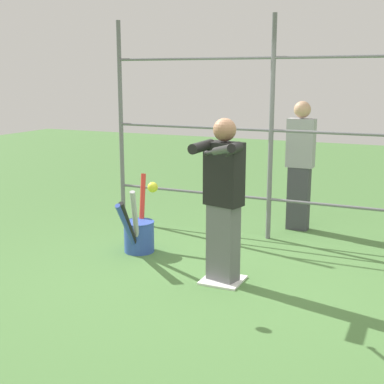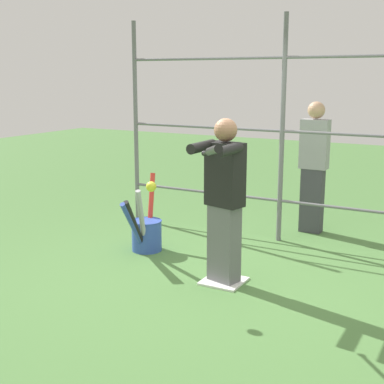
{
  "view_description": "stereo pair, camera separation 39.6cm",
  "coord_description": "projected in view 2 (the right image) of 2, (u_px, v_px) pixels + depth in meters",
  "views": [
    {
      "loc": [
        -1.82,
        4.77,
        2.04
      ],
      "look_at": [
        0.24,
        0.23,
        0.95
      ],
      "focal_mm": 50.0,
      "sensor_mm": 36.0,
      "label": 1
    },
    {
      "loc": [
        -2.17,
        4.59,
        2.04
      ],
      "look_at": [
        0.24,
        0.23,
        0.95
      ],
      "focal_mm": 50.0,
      "sensor_mm": 36.0,
      "label": 2
    }
  ],
  "objects": [
    {
      "name": "baseball_bat_swinging",
      "position": [
        212.0,
        151.0,
        4.17
      ],
      "size": [
        0.56,
        0.78,
        0.22
      ],
      "color": "black"
    },
    {
      "name": "home_plate",
      "position": [
        224.0,
        281.0,
        5.39
      ],
      "size": [
        0.4,
        0.4,
        0.02
      ],
      "color": "white",
      "rests_on": "ground"
    },
    {
      "name": "batter",
      "position": [
        224.0,
        196.0,
        5.19
      ],
      "size": [
        0.41,
        0.62,
        1.65
      ],
      "color": "slate",
      "rests_on": "ground"
    },
    {
      "name": "fence_backstop",
      "position": [
        282.0,
        131.0,
        6.46
      ],
      "size": [
        4.36,
        0.06,
        2.76
      ],
      "color": "slate",
      "rests_on": "ground"
    },
    {
      "name": "bystander_behind_fence",
      "position": [
        314.0,
        165.0,
        6.95
      ],
      "size": [
        0.36,
        0.22,
        1.72
      ],
      "color": "#3F3F47",
      "rests_on": "ground"
    },
    {
      "name": "softball_in_flight",
      "position": [
        151.0,
        187.0,
        4.9
      ],
      "size": [
        0.1,
        0.1,
        0.1
      ],
      "color": "yellow"
    },
    {
      "name": "bat_bucket",
      "position": [
        146.0,
        232.0,
        6.3
      ],
      "size": [
        0.36,
        0.93,
        0.89
      ],
      "color": "#3351B2",
      "rests_on": "ground"
    },
    {
      "name": "ground_plane",
      "position": [
        224.0,
        282.0,
        5.39
      ],
      "size": [
        24.0,
        24.0,
        0.0
      ],
      "primitive_type": "plane",
      "color": "#4C7A3D"
    }
  ]
}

